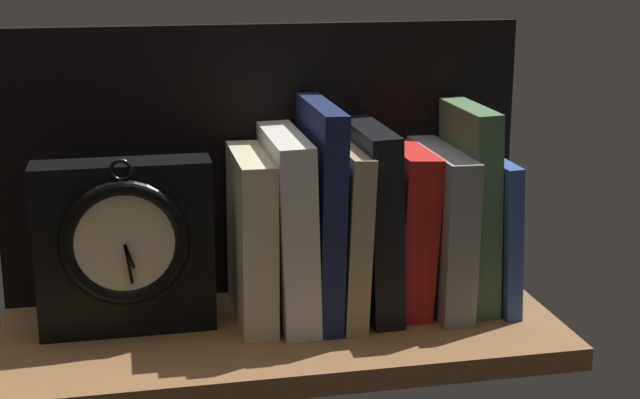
{
  "coord_description": "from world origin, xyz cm",
  "views": [
    {
      "loc": [
        -16.54,
        -97.88,
        41.57
      ],
      "look_at": [
        4.9,
        3.38,
        13.48
      ],
      "focal_mm": 53.54,
      "sensor_mm": 36.0,
      "label": 1
    }
  ],
  "objects_px": {
    "book_cream_twain": "(251,237)",
    "book_green_romantic": "(469,206)",
    "book_gray_chess": "(439,227)",
    "book_blue_modern": "(490,228)",
    "book_navy_bierce": "(319,211)",
    "book_red_requiem": "(405,229)",
    "book_tan_shortstories": "(344,229)",
    "framed_clock": "(125,246)",
    "book_black_skeptic": "(372,219)",
    "book_white_catcher": "(288,226)"
  },
  "relations": [
    {
      "from": "book_black_skeptic",
      "to": "book_green_romantic",
      "type": "bearing_deg",
      "value": 0.0
    },
    {
      "from": "book_white_catcher",
      "to": "book_green_romantic",
      "type": "distance_m",
      "value": 0.22
    },
    {
      "from": "book_white_catcher",
      "to": "book_cream_twain",
      "type": "bearing_deg",
      "value": 180.0
    },
    {
      "from": "book_black_skeptic",
      "to": "book_blue_modern",
      "type": "relative_size",
      "value": 1.22
    },
    {
      "from": "book_red_requiem",
      "to": "book_gray_chess",
      "type": "distance_m",
      "value": 0.04
    },
    {
      "from": "framed_clock",
      "to": "book_navy_bierce",
      "type": "bearing_deg",
      "value": 2.71
    },
    {
      "from": "book_tan_shortstories",
      "to": "book_gray_chess",
      "type": "xyz_separation_m",
      "value": [
        0.11,
        0.0,
        -0.01
      ]
    },
    {
      "from": "book_green_romantic",
      "to": "book_blue_modern",
      "type": "relative_size",
      "value": 1.33
    },
    {
      "from": "book_navy_bierce",
      "to": "book_green_romantic",
      "type": "xyz_separation_m",
      "value": [
        0.18,
        0.0,
        -0.0
      ]
    },
    {
      "from": "book_gray_chess",
      "to": "framed_clock",
      "type": "relative_size",
      "value": 0.93
    },
    {
      "from": "book_black_skeptic",
      "to": "framed_clock",
      "type": "relative_size",
      "value": 1.08
    },
    {
      "from": "book_black_skeptic",
      "to": "book_red_requiem",
      "type": "distance_m",
      "value": 0.04
    },
    {
      "from": "book_red_requiem",
      "to": "book_blue_modern",
      "type": "relative_size",
      "value": 1.06
    },
    {
      "from": "book_white_catcher",
      "to": "book_green_romantic",
      "type": "xyz_separation_m",
      "value": [
        0.22,
        0.0,
        0.01
      ]
    },
    {
      "from": "framed_clock",
      "to": "book_black_skeptic",
      "type": "bearing_deg",
      "value": 2.11
    },
    {
      "from": "book_tan_shortstories",
      "to": "book_black_skeptic",
      "type": "height_order",
      "value": "book_black_skeptic"
    },
    {
      "from": "book_tan_shortstories",
      "to": "book_red_requiem",
      "type": "relative_size",
      "value": 1.04
    },
    {
      "from": "book_navy_bierce",
      "to": "book_tan_shortstories",
      "type": "relative_size",
      "value": 1.24
    },
    {
      "from": "book_white_catcher",
      "to": "framed_clock",
      "type": "relative_size",
      "value": 1.06
    },
    {
      "from": "book_navy_bierce",
      "to": "book_blue_modern",
      "type": "height_order",
      "value": "book_navy_bierce"
    },
    {
      "from": "book_cream_twain",
      "to": "book_blue_modern",
      "type": "distance_m",
      "value": 0.28
    },
    {
      "from": "book_green_romantic",
      "to": "framed_clock",
      "type": "xyz_separation_m",
      "value": [
        -0.4,
        -0.01,
        -0.02
      ]
    },
    {
      "from": "book_red_requiem",
      "to": "book_gray_chess",
      "type": "xyz_separation_m",
      "value": [
        0.04,
        0.0,
        -0.0
      ]
    },
    {
      "from": "book_gray_chess",
      "to": "book_green_romantic",
      "type": "height_order",
      "value": "book_green_romantic"
    },
    {
      "from": "book_green_romantic",
      "to": "book_white_catcher",
      "type": "bearing_deg",
      "value": 180.0
    },
    {
      "from": "book_black_skeptic",
      "to": "framed_clock",
      "type": "height_order",
      "value": "book_black_skeptic"
    },
    {
      "from": "book_gray_chess",
      "to": "book_blue_modern",
      "type": "relative_size",
      "value": 1.05
    },
    {
      "from": "book_black_skeptic",
      "to": "book_gray_chess",
      "type": "xyz_separation_m",
      "value": [
        0.08,
        0.0,
        -0.02
      ]
    },
    {
      "from": "book_tan_shortstories",
      "to": "book_green_romantic",
      "type": "height_order",
      "value": "book_green_romantic"
    },
    {
      "from": "book_navy_bierce",
      "to": "book_blue_modern",
      "type": "distance_m",
      "value": 0.21
    },
    {
      "from": "book_red_requiem",
      "to": "book_green_romantic",
      "type": "relative_size",
      "value": 0.8
    },
    {
      "from": "book_black_skeptic",
      "to": "book_gray_chess",
      "type": "bearing_deg",
      "value": 0.0
    },
    {
      "from": "book_red_requiem",
      "to": "book_green_romantic",
      "type": "bearing_deg",
      "value": 0.0
    },
    {
      "from": "book_cream_twain",
      "to": "book_navy_bierce",
      "type": "height_order",
      "value": "book_navy_bierce"
    },
    {
      "from": "book_cream_twain",
      "to": "framed_clock",
      "type": "relative_size",
      "value": 0.96
    },
    {
      "from": "book_navy_bierce",
      "to": "framed_clock",
      "type": "xyz_separation_m",
      "value": [
        -0.22,
        -0.01,
        -0.02
      ]
    },
    {
      "from": "book_blue_modern",
      "to": "framed_clock",
      "type": "height_order",
      "value": "framed_clock"
    },
    {
      "from": "book_cream_twain",
      "to": "book_green_romantic",
      "type": "xyz_separation_m",
      "value": [
        0.26,
        0.0,
        0.02
      ]
    },
    {
      "from": "book_blue_modern",
      "to": "book_red_requiem",
      "type": "bearing_deg",
      "value": 180.0
    },
    {
      "from": "book_gray_chess",
      "to": "framed_clock",
      "type": "distance_m",
      "value": 0.36
    },
    {
      "from": "book_navy_bierce",
      "to": "book_green_romantic",
      "type": "relative_size",
      "value": 1.04
    },
    {
      "from": "book_red_requiem",
      "to": "book_green_romantic",
      "type": "distance_m",
      "value": 0.08
    },
    {
      "from": "book_white_catcher",
      "to": "framed_clock",
      "type": "bearing_deg",
      "value": -176.76
    },
    {
      "from": "book_red_requiem",
      "to": "book_navy_bierce",
      "type": "bearing_deg",
      "value": 180.0
    },
    {
      "from": "book_black_skeptic",
      "to": "book_gray_chess",
      "type": "distance_m",
      "value": 0.08
    },
    {
      "from": "book_red_requiem",
      "to": "book_blue_modern",
      "type": "xyz_separation_m",
      "value": [
        0.1,
        0.0,
        -0.01
      ]
    },
    {
      "from": "book_blue_modern",
      "to": "book_navy_bierce",
      "type": "bearing_deg",
      "value": 180.0
    },
    {
      "from": "book_cream_twain",
      "to": "book_gray_chess",
      "type": "bearing_deg",
      "value": 0.0
    },
    {
      "from": "book_cream_twain",
      "to": "book_red_requiem",
      "type": "distance_m",
      "value": 0.18
    },
    {
      "from": "framed_clock",
      "to": "book_cream_twain",
      "type": "bearing_deg",
      "value": 4.21
    }
  ]
}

